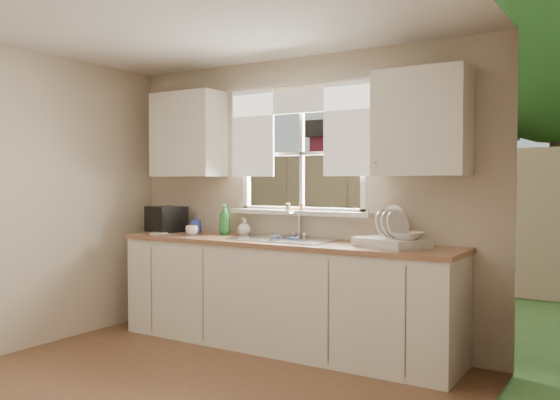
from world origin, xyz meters
The scene contains 19 objects.
room_walls centered at (0.00, -0.07, 1.24)m, with size 3.62×4.02×2.50m.
window centered at (0.00, 2.00, 1.49)m, with size 1.38×0.16×1.06m.
curtains centered at (0.00, 1.95, 1.93)m, with size 1.50×0.03×0.81m.
base_cabinets centered at (0.00, 1.68, 0.43)m, with size 3.00×0.62×0.87m, color white.
countertop centered at (0.00, 1.68, 0.89)m, with size 3.04×0.65×0.04m, color #97694B.
upper_cabinet_left centered at (-1.15, 1.82, 1.85)m, with size 0.70×0.33×0.80m, color white.
upper_cabinet_right centered at (1.15, 1.82, 1.85)m, with size 0.70×0.33×0.80m, color white.
wall_outlet centered at (0.88, 1.99, 1.08)m, with size 0.08×0.01×0.12m, color beige.
sill_jars centered at (-0.03, 1.94, 1.18)m, with size 0.18×0.04×0.06m.
backyard centered at (0.58, 8.42, 3.46)m, with size 20.00×10.00×6.13m.
sink centered at (0.00, 1.71, 0.84)m, with size 0.88×0.52×0.40m.
dish_rack centered at (0.96, 1.72, 0.97)m, with size 0.61×0.55×0.31m.
bowl centered at (1.10, 1.67, 1.00)m, with size 0.23×0.23×0.06m, color silver.
soap_bottle_a centered at (-0.72, 1.84, 1.05)m, with size 0.11×0.11×0.28m, color green.
soap_bottle_b centered at (-1.07, 1.84, 1.00)m, with size 0.08×0.08×0.17m, color blue.
soap_bottle_c centered at (-0.50, 1.84, 0.99)m, with size 0.12×0.12×0.16m, color beige.
saucer centered at (-1.32, 1.59, 0.92)m, with size 0.18×0.18×0.01m, color silver.
cup centered at (-0.94, 1.63, 0.95)m, with size 0.11×0.11×0.09m, color white.
black_appliance centered at (-1.40, 1.79, 1.03)m, with size 0.34×0.29×0.25m, color black.
Camera 1 is at (2.61, -2.54, 1.42)m, focal length 38.00 mm.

